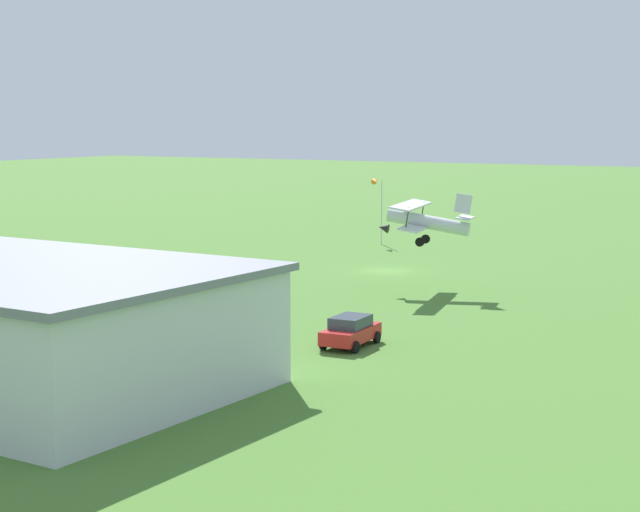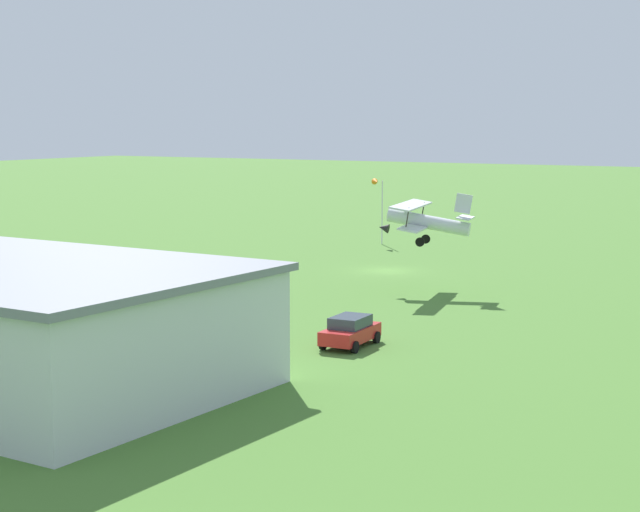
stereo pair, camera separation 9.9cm
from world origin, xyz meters
name	(u,v)px [view 1 (the left image)]	position (x,y,z in m)	size (l,w,h in m)	color
ground_plane	(386,271)	(0.00, 0.00, 0.00)	(400.00, 400.00, 0.00)	#47752D
biplane	(424,220)	(-6.74, 7.85, 5.04)	(6.84, 7.90, 3.71)	silver
car_red	(350,331)	(-10.76, 26.34, 0.85)	(2.23, 4.17, 1.64)	red
car_yellow	(38,296)	(11.70, 26.51, 0.86)	(2.20, 4.38, 1.68)	gold
person_by_parked_cars	(136,307)	(3.92, 26.25, 0.84)	(0.52, 0.52, 1.68)	beige
person_watching_takeoff	(184,312)	(0.36, 26.23, 0.80)	(0.54, 0.54, 1.62)	#B23333
person_crossing_taxiway	(172,306)	(2.21, 24.97, 0.84)	(0.46, 0.46, 1.68)	#3F3F47
person_walking_on_apron	(98,294)	(8.80, 24.09, 0.89)	(0.42, 0.42, 1.77)	#72338C
person_beside_truck	(178,298)	(3.64, 22.52, 0.82)	(0.45, 0.45, 1.66)	beige
windsock	(376,187)	(8.85, -15.89, 5.58)	(1.40, 1.39, 6.35)	silver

